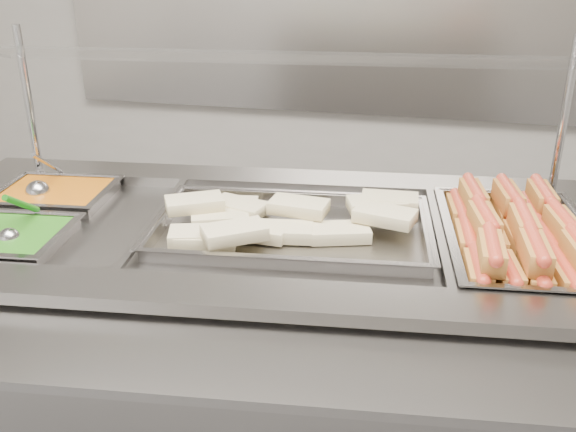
% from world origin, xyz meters
% --- Properties ---
extents(steam_counter, '(1.83, 0.95, 0.84)m').
position_xyz_m(steam_counter, '(0.11, 0.45, 0.42)').
color(steam_counter, gray).
rests_on(steam_counter, ground).
extents(tray_rail, '(1.70, 0.51, 0.05)m').
position_xyz_m(tray_rail, '(0.15, -0.03, 0.79)').
color(tray_rail, gray).
rests_on(tray_rail, steam_counter).
extents(sneeze_guard, '(1.56, 0.43, 0.41)m').
position_xyz_m(sneeze_guard, '(0.08, 0.65, 1.18)').
color(sneeze_guard, '#B8B8BC').
rests_on(sneeze_guard, steam_counter).
extents(pan_hotdogs, '(0.37, 0.54, 0.09)m').
position_xyz_m(pan_hotdogs, '(0.69, 0.51, 0.80)').
color(pan_hotdogs, gray).
rests_on(pan_hotdogs, steam_counter).
extents(pan_wraps, '(0.67, 0.44, 0.07)m').
position_xyz_m(pan_wraps, '(0.16, 0.45, 0.81)').
color(pan_wraps, gray).
rests_on(pan_wraps, steam_counter).
extents(pan_beans, '(0.30, 0.25, 0.09)m').
position_xyz_m(pan_beans, '(-0.51, 0.52, 0.80)').
color(pan_beans, gray).
rests_on(pan_beans, steam_counter).
extents(pan_peas, '(0.30, 0.25, 0.09)m').
position_xyz_m(pan_peas, '(-0.48, 0.25, 0.80)').
color(pan_peas, gray).
rests_on(pan_peas, steam_counter).
extents(hotdogs_in_buns, '(0.33, 0.50, 0.11)m').
position_xyz_m(hotdogs_in_buns, '(0.68, 0.50, 0.85)').
color(hotdogs_in_buns, '#A85D23').
rests_on(hotdogs_in_buns, pan_hotdogs).
extents(tortilla_wraps, '(0.63, 0.38, 0.06)m').
position_xyz_m(tortilla_wraps, '(0.12, 0.47, 0.85)').
color(tortilla_wraps, '#C7B586').
rests_on(tortilla_wraps, pan_wraps).
extents(ladle, '(0.07, 0.18, 0.14)m').
position_xyz_m(ladle, '(-0.54, 0.50, 0.85)').
color(ladle, '#AEADB2').
rests_on(ladle, pan_beans).
extents(serving_spoon, '(0.05, 0.17, 0.13)m').
position_xyz_m(serving_spoon, '(-0.45, 0.25, 0.85)').
color(serving_spoon, '#AEADB2').
rests_on(serving_spoon, pan_peas).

